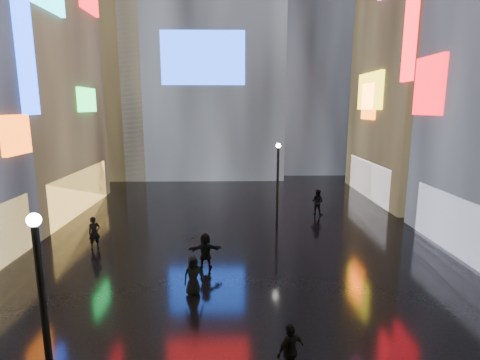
{
  "coord_description": "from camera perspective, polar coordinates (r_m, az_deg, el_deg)",
  "views": [
    {
      "loc": [
        -0.26,
        -0.29,
        7.4
      ],
      "look_at": [
        0.0,
        12.0,
        5.0
      ],
      "focal_mm": 28.0,
      "sensor_mm": 36.0,
      "label": 1
    }
  ],
  "objects": [
    {
      "name": "ground",
      "position": [
        21.6,
        -0.46,
        -8.99
      ],
      "size": [
        140.0,
        140.0,
        0.0
      ],
      "primitive_type": "plane",
      "color": "black",
      "rests_on": "ground"
    },
    {
      "name": "building_right_far",
      "position": [
        34.99,
        28.43,
        20.62
      ],
      "size": [
        10.28,
        12.0,
        28.0
      ],
      "color": "black",
      "rests_on": "ground"
    },
    {
      "name": "tower_flank_right",
      "position": [
        48.17,
        10.7,
        22.37
      ],
      "size": [
        12.0,
        12.0,
        34.0
      ],
      "primitive_type": "cube",
      "color": "black",
      "rests_on": "ground"
    },
    {
      "name": "tower_flank_left",
      "position": [
        44.81,
        -20.04,
        17.59
      ],
      "size": [
        10.0,
        10.0,
        26.0
      ],
      "primitive_type": "cube",
      "color": "black",
      "rests_on": "ground"
    },
    {
      "name": "lamp_near",
      "position": [
        9.85,
        -27.73,
        -17.22
      ],
      "size": [
        0.3,
        0.3,
        5.2
      ],
      "color": "black",
      "rests_on": "ground"
    },
    {
      "name": "lamp_far",
      "position": [
        23.78,
        5.76,
        0.19
      ],
      "size": [
        0.3,
        0.3,
        5.2
      ],
      "color": "black",
      "rests_on": "ground"
    },
    {
      "name": "pedestrian_3",
      "position": [
        11.43,
        7.7,
        -24.35
      ],
      "size": [
        0.99,
        0.84,
        1.59
      ],
      "primitive_type": "imported",
      "rotation": [
        0.0,
        0.0,
        3.73
      ],
      "color": "black",
      "rests_on": "ground"
    },
    {
      "name": "pedestrian_4",
      "position": [
        15.48,
        -7.16,
        -14.25
      ],
      "size": [
        0.93,
        0.79,
        1.62
      ],
      "primitive_type": "imported",
      "rotation": [
        0.0,
        0.0,
        0.43
      ],
      "color": "black",
      "rests_on": "ground"
    },
    {
      "name": "pedestrian_5",
      "position": [
        17.69,
        -5.3,
        -10.72
      ],
      "size": [
        1.62,
        0.66,
        1.7
      ],
      "primitive_type": "imported",
      "rotation": [
        0.0,
        0.0,
        3.24
      ],
      "color": "black",
      "rests_on": "ground"
    },
    {
      "name": "pedestrian_6",
      "position": [
        21.46,
        -21.3,
        -7.5
      ],
      "size": [
        0.74,
        0.69,
        1.71
      ],
      "primitive_type": "imported",
      "rotation": [
        0.0,
        0.0,
        0.62
      ],
      "color": "black",
      "rests_on": "ground"
    },
    {
      "name": "pedestrian_7",
      "position": [
        26.73,
        11.7,
        -3.28
      ],
      "size": [
        1.1,
        1.05,
        1.78
      ],
      "primitive_type": "imported",
      "rotation": [
        0.0,
        0.0,
        2.55
      ],
      "color": "black",
      "rests_on": "ground"
    },
    {
      "name": "umbrella_2",
      "position": [
        14.99,
        -7.27,
        -9.95
      ],
      "size": [
        1.23,
        1.24,
        0.87
      ],
      "primitive_type": "imported",
      "rotation": [
        0.0,
        0.0,
        0.35
      ],
      "color": "black",
      "rests_on": "pedestrian_4"
    }
  ]
}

